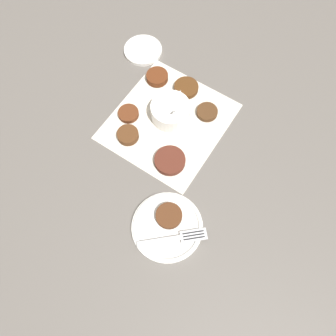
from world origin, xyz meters
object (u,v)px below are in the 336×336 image
(fork, at_px, (180,238))
(sauce_bowl, at_px, (171,111))
(fritter_on_plate, at_px, (169,216))
(serving_plate, at_px, (167,227))
(extra_saucer, at_px, (143,50))

(fork, bearing_deg, sauce_bowl, 30.30)
(sauce_bowl, distance_m, fritter_on_plate, 0.30)
(serving_plate, relative_size, fork, 1.18)
(fritter_on_plate, xyz_separation_m, fork, (-0.04, -0.05, -0.00))
(sauce_bowl, bearing_deg, fork, -149.70)
(serving_plate, relative_size, extra_saucer, 1.48)
(serving_plate, bearing_deg, sauce_bowl, 25.21)
(serving_plate, height_order, extra_saucer, serving_plate)
(serving_plate, bearing_deg, fritter_on_plate, 16.76)
(fritter_on_plate, relative_size, fork, 0.44)
(fork, bearing_deg, extra_saucer, 37.17)
(sauce_bowl, distance_m, serving_plate, 0.33)
(serving_plate, relative_size, fritter_on_plate, 2.68)
(sauce_bowl, distance_m, fork, 0.36)
(fritter_on_plate, height_order, extra_saucer, fritter_on_plate)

